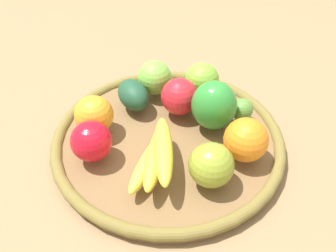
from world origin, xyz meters
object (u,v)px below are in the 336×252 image
at_px(apple_0, 202,80).
at_px(lime_1, 222,100).
at_px(apple_2, 155,78).
at_px(bell_pepper, 214,105).
at_px(avocado, 133,95).
at_px(banana_bunch, 156,155).
at_px(lime_0, 242,109).
at_px(apple_3, 211,165).
at_px(orange_0, 246,140).
at_px(apple_1, 179,96).
at_px(apple_4, 91,141).
at_px(orange_1, 94,116).

distance_m(apple_0, lime_1, 0.06).
relative_size(lime_1, apple_2, 0.55).
bearing_deg(bell_pepper, avocado, -5.93).
relative_size(banana_bunch, lime_0, 3.67).
bearing_deg(bell_pepper, apple_3, 98.36).
height_order(banana_bunch, apple_0, apple_0).
relative_size(apple_3, lime_1, 1.86).
bearing_deg(orange_0, apple_1, 136.66).
distance_m(apple_1, lime_0, 0.13).
bearing_deg(apple_1, apple_2, 132.73).
xyz_separation_m(banana_bunch, apple_4, (-0.12, 0.02, 0.01)).
bearing_deg(lime_1, apple_1, -167.90).
distance_m(orange_0, orange_1, 0.29).
distance_m(avocado, orange_0, 0.25).
xyz_separation_m(apple_0, apple_3, (0.02, -0.24, 0.00)).
height_order(avocado, apple_4, apple_4).
relative_size(bell_pepper, apple_3, 1.32).
bearing_deg(orange_1, lime_0, 12.37).
bearing_deg(orange_1, apple_4, -79.93).
height_order(banana_bunch, lime_0, banana_bunch).
bearing_deg(apple_3, apple_2, 116.59).
xyz_separation_m(avocado, apple_1, (0.10, -0.01, 0.01)).
distance_m(apple_0, orange_0, 0.20).
relative_size(bell_pepper, orange_0, 1.27).
distance_m(bell_pepper, apple_4, 0.24).
relative_size(orange_0, orange_1, 1.06).
bearing_deg(lime_1, apple_2, 163.48).
bearing_deg(avocado, apple_2, 54.89).
relative_size(apple_3, apple_2, 1.03).
xyz_separation_m(bell_pepper, apple_0, (-0.02, 0.10, -0.01)).
bearing_deg(orange_0, bell_pepper, 125.58).
distance_m(apple_3, apple_2, 0.27).
relative_size(orange_1, apple_2, 1.01).
xyz_separation_m(banana_bunch, apple_0, (0.07, 0.22, 0.01)).
relative_size(avocado, lime_0, 1.89).
xyz_separation_m(banana_bunch, apple_2, (-0.03, 0.22, 0.01)).
xyz_separation_m(apple_1, lime_0, (0.13, -0.01, -0.02)).
relative_size(banana_bunch, apple_0, 2.22).
xyz_separation_m(apple_3, apple_2, (-0.12, 0.24, -0.00)).
height_order(banana_bunch, lime_1, banana_bunch).
distance_m(avocado, banana_bunch, 0.18).
height_order(bell_pepper, avocado, bell_pepper).
relative_size(orange_1, lime_1, 1.82).
distance_m(bell_pepper, apple_0, 0.11).
bearing_deg(apple_1, lime_0, -5.28).
bearing_deg(apple_3, apple_4, 169.46).
bearing_deg(apple_2, banana_bunch, -82.86).
xyz_separation_m(banana_bunch, orange_0, (0.15, 0.04, 0.01)).
height_order(avocado, apple_0, apple_0).
height_order(banana_bunch, orange_0, orange_0).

